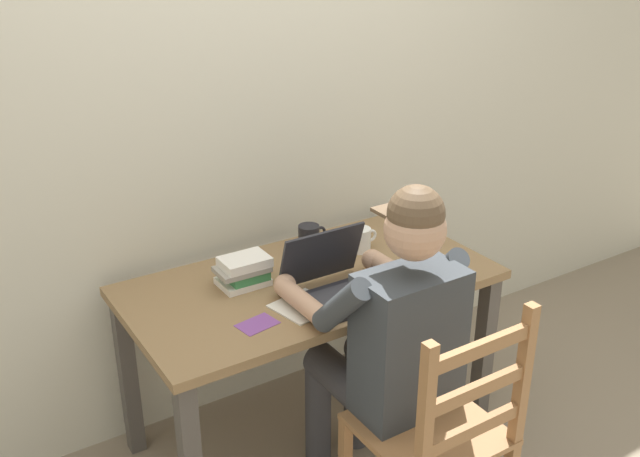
{
  "coord_description": "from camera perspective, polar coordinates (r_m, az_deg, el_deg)",
  "views": [
    {
      "loc": [
        -1.25,
        -2.04,
        1.98
      ],
      "look_at": [
        0.01,
        -0.05,
        0.95
      ],
      "focal_mm": 40.49,
      "sensor_mm": 36.0,
      "label": 1
    }
  ],
  "objects": [
    {
      "name": "ground_plane",
      "position": [
        3.11,
        -0.7,
        -15.92
      ],
      "size": [
        8.0,
        8.0,
        0.0
      ],
      "primitive_type": "plane",
      "color": "gray"
    },
    {
      "name": "back_wall",
      "position": [
        2.86,
        -5.51,
        9.8
      ],
      "size": [
        6.0,
        0.04,
        2.6
      ],
      "color": "beige",
      "rests_on": "ground"
    },
    {
      "name": "desk",
      "position": [
        2.75,
        -0.77,
        -5.8
      ],
      "size": [
        1.37,
        0.71,
        0.73
      ],
      "color": "olive",
      "rests_on": "ground"
    },
    {
      "name": "seated_person",
      "position": [
        2.43,
        5.4,
        -8.38
      ],
      "size": [
        0.5,
        0.6,
        1.25
      ],
      "color": "#33383D",
      "rests_on": "ground"
    },
    {
      "name": "wooden_chair",
      "position": [
        2.39,
        9.44,
        -15.9
      ],
      "size": [
        0.42,
        0.42,
        0.95
      ],
      "color": "olive",
      "rests_on": "ground"
    },
    {
      "name": "laptop",
      "position": [
        2.57,
        1.17,
        -4.23
      ],
      "size": [
        0.33,
        0.3,
        0.23
      ],
      "color": "#232328",
      "rests_on": "desk"
    },
    {
      "name": "computer_mouse",
      "position": [
        2.7,
        6.81,
        -3.73
      ],
      "size": [
        0.06,
        0.1,
        0.03
      ],
      "primitive_type": "ellipsoid",
      "color": "#232328",
      "rests_on": "desk"
    },
    {
      "name": "coffee_mug_white",
      "position": [
        2.91,
        3.21,
        -0.87
      ],
      "size": [
        0.13,
        0.09,
        0.1
      ],
      "color": "white",
      "rests_on": "desk"
    },
    {
      "name": "coffee_mug_dark",
      "position": [
        2.94,
        -0.85,
        -0.59
      ],
      "size": [
        0.12,
        0.09,
        0.09
      ],
      "color": "black",
      "rests_on": "desk"
    },
    {
      "name": "book_stack_main",
      "position": [
        2.65,
        -6.04,
        -3.36
      ],
      "size": [
        0.19,
        0.15,
        0.11
      ],
      "color": "white",
      "rests_on": "desk"
    },
    {
      "name": "paper_pile_near_laptop",
      "position": [
        2.52,
        -1.35,
        -6.15
      ],
      "size": [
        0.22,
        0.21,
        0.01
      ],
      "primitive_type": "cube",
      "rotation": [
        0.0,
        0.0,
        0.2
      ],
      "color": "silver",
      "rests_on": "desk"
    },
    {
      "name": "landscape_photo_print",
      "position": [
        2.42,
        -4.98,
        -7.54
      ],
      "size": [
        0.14,
        0.11,
        0.0
      ],
      "primitive_type": "cube",
      "rotation": [
        0.0,
        0.0,
        0.17
      ],
      "color": "#7A4293",
      "rests_on": "desk"
    }
  ]
}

